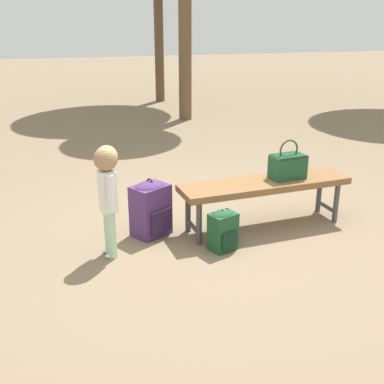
{
  "coord_description": "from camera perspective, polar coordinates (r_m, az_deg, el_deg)",
  "views": [
    {
      "loc": [
        1.27,
        3.66,
        1.88
      ],
      "look_at": [
        0.23,
        -0.07,
        0.45
      ],
      "focal_mm": 45.15,
      "sensor_mm": 36.0,
      "label": 1
    }
  ],
  "objects": [
    {
      "name": "ground_plane",
      "position": [
        4.31,
        3.22,
        -5.64
      ],
      "size": [
        40.0,
        40.0,
        0.0
      ],
      "primitive_type": "plane",
      "color": "#7F6B51",
      "rests_on": "ground"
    },
    {
      "name": "park_bench",
      "position": [
        4.47,
        8.61,
        0.6
      ],
      "size": [
        1.63,
        0.53,
        0.45
      ],
      "color": "brown",
      "rests_on": "ground"
    },
    {
      "name": "handbag",
      "position": [
        4.52,
        11.25,
        3.12
      ],
      "size": [
        0.34,
        0.22,
        0.37
      ],
      "color": "#1E4C2D",
      "rests_on": "park_bench"
    },
    {
      "name": "backpack_large",
      "position": [
        4.31,
        -4.9,
        -1.77
      ],
      "size": [
        0.39,
        0.37,
        0.54
      ],
      "color": "#4C2D66",
      "rests_on": "ground"
    },
    {
      "name": "child_standing",
      "position": [
        3.85,
        -9.97,
        0.93
      ],
      "size": [
        0.19,
        0.25,
        0.94
      ],
      "color": "#B2D8B2",
      "rests_on": "ground"
    },
    {
      "name": "backpack_small",
      "position": [
        4.07,
        3.69,
        -4.39
      ],
      "size": [
        0.26,
        0.24,
        0.37
      ],
      "color": "#1E4C2D",
      "rests_on": "ground"
    }
  ]
}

